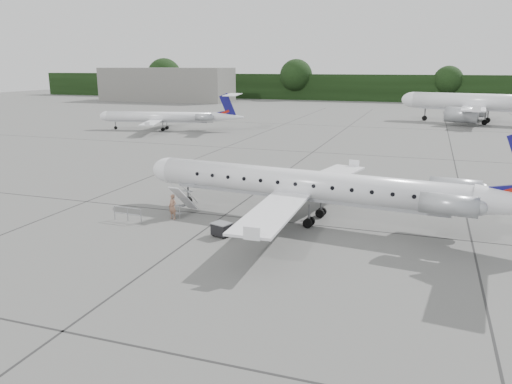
% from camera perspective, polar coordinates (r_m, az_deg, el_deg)
% --- Properties ---
extents(ground, '(320.00, 320.00, 0.00)m').
position_cam_1_polar(ground, '(31.33, 5.30, -5.49)').
color(ground, '#5A5A58').
rests_on(ground, ground).
extents(treeline, '(260.00, 4.00, 8.00)m').
position_cam_1_polar(treeline, '(158.98, 16.88, 11.27)').
color(treeline, black).
rests_on(treeline, ground).
extents(terminal_building, '(40.00, 14.00, 10.00)m').
position_cam_1_polar(terminal_building, '(158.67, -10.17, 12.00)').
color(terminal_building, slate).
rests_on(terminal_building, ground).
extents(main_regional_jet, '(30.01, 23.08, 7.17)m').
position_cam_1_polar(main_regional_jet, '(34.46, 5.35, 2.52)').
color(main_regional_jet, silver).
rests_on(main_regional_jet, ground).
extents(airstair, '(1.12, 2.57, 2.25)m').
position_cam_1_polar(airstair, '(36.69, -8.28, -0.80)').
color(airstair, silver).
rests_on(airstair, ground).
extents(passenger, '(0.74, 0.59, 1.79)m').
position_cam_1_polar(passenger, '(35.64, -9.50, -1.68)').
color(passenger, '#8C614C').
rests_on(passenger, ground).
extents(safety_railing, '(2.20, 0.20, 1.00)m').
position_cam_1_polar(safety_railing, '(35.82, -14.46, -2.52)').
color(safety_railing, gray).
rests_on(safety_railing, ground).
extents(baggage_cart, '(1.32, 1.19, 0.95)m').
position_cam_1_polar(baggage_cart, '(31.80, -3.96, -4.26)').
color(baggage_cart, black).
rests_on(baggage_cart, ground).
extents(bg_narrowbody, '(34.63, 27.94, 11.05)m').
position_cam_1_polar(bg_narrowbody, '(103.36, 24.25, 10.21)').
color(bg_narrowbody, silver).
rests_on(bg_narrowbody, ground).
extents(bg_regional_left, '(26.33, 21.21, 6.15)m').
position_cam_1_polar(bg_regional_left, '(86.11, -10.99, 8.99)').
color(bg_regional_left, silver).
rests_on(bg_regional_left, ground).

